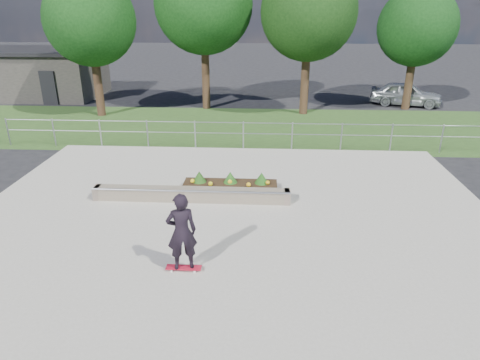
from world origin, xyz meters
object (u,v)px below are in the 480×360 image
(planter_bed, at_px, (230,187))
(skateboarder, at_px, (182,232))
(parked_car, at_px, (406,94))
(grind_ledge, at_px, (191,194))

(planter_bed, xyz_separation_m, skateboarder, (-0.70, -4.39, 0.80))
(skateboarder, bearing_deg, planter_bed, 80.93)
(skateboarder, xyz_separation_m, parked_car, (10.16, 17.89, -0.35))
(skateboarder, distance_m, parked_car, 20.58)
(planter_bed, bearing_deg, grind_ledge, -147.58)
(grind_ledge, relative_size, parked_car, 1.48)
(skateboarder, relative_size, parked_car, 0.47)
(planter_bed, height_order, skateboarder, skateboarder)
(grind_ledge, height_order, skateboarder, skateboarder)
(skateboarder, bearing_deg, parked_car, 60.41)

